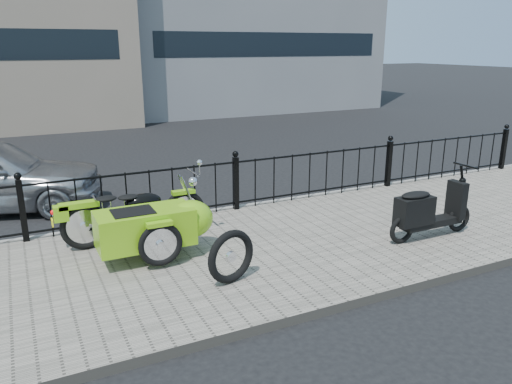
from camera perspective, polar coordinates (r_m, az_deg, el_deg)
name	(u,v)px	position (r m, az deg, el deg)	size (l,w,h in m)	color
ground	(269,239)	(8.04, 1.50, -5.37)	(120.00, 120.00, 0.00)	black
sidewalk	(284,246)	(7.61, 3.26, -6.20)	(30.00, 3.80, 0.12)	#6D665C
curb	(233,210)	(9.24, -2.64, -2.03)	(30.00, 0.10, 0.12)	gray
iron_fence	(236,184)	(8.96, -2.32, 0.91)	(14.11, 0.11, 1.08)	black
motorcycle_sidecar	(155,222)	(7.17, -11.46, -3.40)	(2.28, 1.48, 0.98)	black
scooter	(427,212)	(8.04, 18.97, -2.16)	(1.62, 0.47, 1.10)	black
spare_tire	(231,257)	(6.24, -2.86, -7.38)	(0.69, 0.69, 0.10)	black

